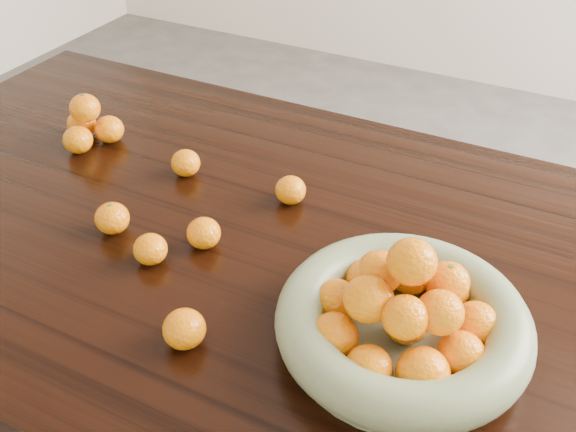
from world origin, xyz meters
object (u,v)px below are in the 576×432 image
at_px(dining_table, 300,285).
at_px(fruit_bowl, 403,319).
at_px(loose_orange_0, 112,218).
at_px(orange_pyramid, 88,125).

xyz_separation_m(dining_table, fruit_bowl, (0.23, -0.13, 0.14)).
bearing_deg(loose_orange_0, fruit_bowl, -2.19).
relative_size(dining_table, loose_orange_0, 31.94).
xyz_separation_m(orange_pyramid, loose_orange_0, (0.25, -0.23, -0.02)).
relative_size(fruit_bowl, orange_pyramid, 2.72).
bearing_deg(fruit_bowl, orange_pyramid, 162.61).
height_order(dining_table, fruit_bowl, fruit_bowl).
bearing_deg(orange_pyramid, loose_orange_0, -42.54).
height_order(fruit_bowl, loose_orange_0, fruit_bowl).
height_order(dining_table, orange_pyramid, orange_pyramid).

